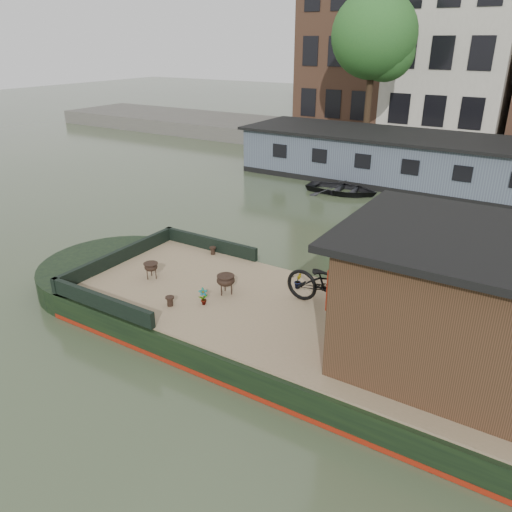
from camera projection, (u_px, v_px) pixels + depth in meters
The scene contains 17 objects.
ground at pixel (332, 355), 10.14m from camera, with size 120.00×120.00×0.00m, color #313C26.
houseboat_hull at pixel (275, 325), 10.68m from camera, with size 14.01×4.02×0.60m.
houseboat_deck at pixel (333, 329), 9.89m from camera, with size 11.80×3.80×0.05m, color #8C7356.
bow_bulwark at pixel (144, 264), 12.27m from camera, with size 3.00×4.00×0.35m.
cabin at pixel (459, 301), 8.33m from camera, with size 4.00×3.50×2.42m.
bicycle at pixel (332, 285), 10.38m from camera, with size 0.74×2.11×1.11m, color black.
potted_plant_a at pixel (203, 297), 10.67m from camera, with size 0.20×0.14×0.38m, color brown.
potted_plant_b at pixel (298, 281), 11.40m from camera, with size 0.19×0.15×0.35m, color brown.
potted_plant_d at pixel (368, 292), 10.71m from camera, with size 0.28×0.28×0.51m, color #9A4A2A.
brazier_front at pixel (151, 271), 11.85m from camera, with size 0.36×0.36×0.39m, color black, non-canonical shape.
brazier_rear at pixel (226, 285), 11.12m from camera, with size 0.42×0.42×0.45m, color black, non-canonical shape.
bollard_port at pixel (213, 251), 13.21m from camera, with size 0.18×0.18×0.20m, color black.
bollard_stbd at pixel (170, 301), 10.65m from camera, with size 0.19×0.19×0.22m, color black.
dinghy at pixel (342, 186), 20.70m from camera, with size 2.14×3.00×0.62m, color black.
far_houseboat at pixel (472, 169), 20.64m from camera, with size 20.40×4.40×2.11m.
quay at pixel (494, 153), 25.91m from camera, with size 60.00×6.00×0.90m, color #47443F.
tree_left at pixel (377, 39), 25.71m from camera, with size 4.40×4.40×7.40m.
Camera 1 is at (3.19, -8.02, 5.90)m, focal length 35.00 mm.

